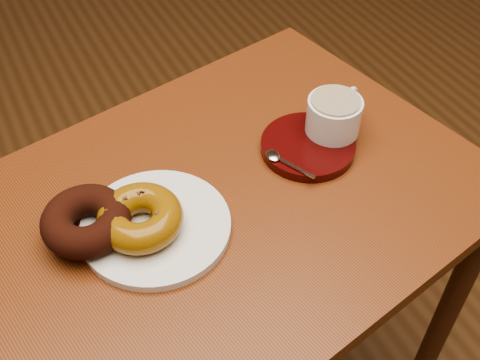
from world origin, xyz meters
name	(u,v)px	position (x,y,z in m)	size (l,w,h in m)	color
cafe_table	(228,242)	(-0.22, 0.27, 0.57)	(0.81, 0.67, 0.68)	brown
donut_plate	(156,227)	(-0.34, 0.26, 0.68)	(0.20, 0.20, 0.01)	white
donut_cinnamon	(86,221)	(-0.42, 0.29, 0.71)	(0.12, 0.12, 0.04)	black
donut_caramel	(140,218)	(-0.35, 0.26, 0.71)	(0.11, 0.11, 0.04)	#89590F
saucer	(308,146)	(-0.07, 0.30, 0.68)	(0.14, 0.14, 0.02)	#350707
coffee_cup	(334,114)	(-0.02, 0.31, 0.72)	(0.10, 0.08, 0.06)	white
teaspoon	(277,158)	(-0.13, 0.29, 0.69)	(0.04, 0.08, 0.01)	silver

